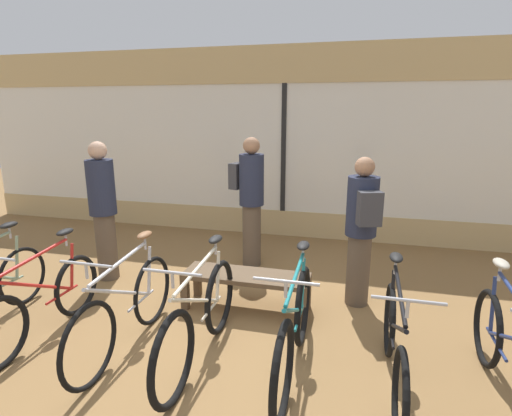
{
  "coord_description": "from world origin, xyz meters",
  "views": [
    {
      "loc": [
        1.24,
        -3.1,
        2.19
      ],
      "look_at": [
        0.0,
        1.73,
        0.95
      ],
      "focal_mm": 28.0,
      "sensor_mm": 36.0,
      "label": 1
    }
  ],
  "objects_px": {
    "bicycle_far_right": "(509,359)",
    "customer_mid_floor": "(103,208)",
    "bicycle_center_right": "(294,330)",
    "customer_by_window": "(251,198)",
    "bicycle_center": "(200,319)",
    "customer_near_rack": "(361,228)",
    "bicycle_center_left": "(126,309)",
    "display_bench": "(246,280)",
    "bicycle_left": "(43,302)",
    "bicycle_right": "(394,346)"
  },
  "relations": [
    {
      "from": "bicycle_center",
      "to": "bicycle_right",
      "type": "height_order",
      "value": "bicycle_center"
    },
    {
      "from": "bicycle_right",
      "to": "display_bench",
      "type": "xyz_separation_m",
      "value": [
        -1.49,
        0.97,
        -0.03
      ]
    },
    {
      "from": "bicycle_center_right",
      "to": "customer_by_window",
      "type": "xyz_separation_m",
      "value": [
        -0.99,
        2.28,
        0.59
      ]
    },
    {
      "from": "bicycle_center",
      "to": "display_bench",
      "type": "bearing_deg",
      "value": 82.56
    },
    {
      "from": "customer_mid_floor",
      "to": "customer_by_window",
      "type": "bearing_deg",
      "value": 28.48
    },
    {
      "from": "bicycle_center",
      "to": "bicycle_right",
      "type": "relative_size",
      "value": 1.05
    },
    {
      "from": "bicycle_left",
      "to": "bicycle_center_right",
      "type": "bearing_deg",
      "value": 1.19
    },
    {
      "from": "bicycle_far_right",
      "to": "customer_mid_floor",
      "type": "distance_m",
      "value": 4.54
    },
    {
      "from": "bicycle_right",
      "to": "bicycle_center_right",
      "type": "bearing_deg",
      "value": -178.67
    },
    {
      "from": "bicycle_far_right",
      "to": "display_bench",
      "type": "distance_m",
      "value": 2.49
    },
    {
      "from": "customer_near_rack",
      "to": "bicycle_center_right",
      "type": "bearing_deg",
      "value": -109.69
    },
    {
      "from": "customer_near_rack",
      "to": "bicycle_right",
      "type": "bearing_deg",
      "value": -78.5
    },
    {
      "from": "bicycle_left",
      "to": "bicycle_center_right",
      "type": "relative_size",
      "value": 0.94
    },
    {
      "from": "bicycle_right",
      "to": "customer_mid_floor",
      "type": "distance_m",
      "value": 3.78
    },
    {
      "from": "bicycle_center_left",
      "to": "customer_by_window",
      "type": "xyz_separation_m",
      "value": [
        0.57,
        2.3,
        0.59
      ]
    },
    {
      "from": "bicycle_center_left",
      "to": "customer_by_window",
      "type": "height_order",
      "value": "customer_by_window"
    },
    {
      "from": "customer_mid_floor",
      "to": "bicycle_center_right",
      "type": "bearing_deg",
      "value": -26.64
    },
    {
      "from": "bicycle_center",
      "to": "customer_mid_floor",
      "type": "height_order",
      "value": "customer_mid_floor"
    },
    {
      "from": "bicycle_far_right",
      "to": "customer_by_window",
      "type": "bearing_deg",
      "value": 139.29
    },
    {
      "from": "bicycle_far_right",
      "to": "customer_near_rack",
      "type": "xyz_separation_m",
      "value": [
        -1.1,
        1.38,
        0.54
      ]
    },
    {
      "from": "bicycle_left",
      "to": "display_bench",
      "type": "height_order",
      "value": "bicycle_left"
    },
    {
      "from": "bicycle_left",
      "to": "bicycle_center",
      "type": "relative_size",
      "value": 0.93
    },
    {
      "from": "bicycle_left",
      "to": "customer_mid_floor",
      "type": "relative_size",
      "value": 0.92
    },
    {
      "from": "bicycle_left",
      "to": "customer_by_window",
      "type": "height_order",
      "value": "customer_by_window"
    },
    {
      "from": "bicycle_left",
      "to": "bicycle_center_left",
      "type": "height_order",
      "value": "bicycle_center_left"
    },
    {
      "from": "bicycle_center",
      "to": "customer_near_rack",
      "type": "bearing_deg",
      "value": 47.19
    },
    {
      "from": "bicycle_center",
      "to": "customer_near_rack",
      "type": "height_order",
      "value": "customer_near_rack"
    },
    {
      "from": "bicycle_center",
      "to": "bicycle_center_left",
      "type": "bearing_deg",
      "value": 179.72
    },
    {
      "from": "bicycle_far_right",
      "to": "bicycle_right",
      "type": "bearing_deg",
      "value": -178.29
    },
    {
      "from": "bicycle_center_right",
      "to": "bicycle_right",
      "type": "height_order",
      "value": "bicycle_center_right"
    },
    {
      "from": "bicycle_center",
      "to": "bicycle_far_right",
      "type": "bearing_deg",
      "value": 1.53
    },
    {
      "from": "bicycle_center",
      "to": "customer_mid_floor",
      "type": "bearing_deg",
      "value": 143.65
    },
    {
      "from": "bicycle_left",
      "to": "bicycle_center_left",
      "type": "distance_m",
      "value": 0.89
    },
    {
      "from": "bicycle_center_left",
      "to": "customer_near_rack",
      "type": "bearing_deg",
      "value": 34.8
    },
    {
      "from": "bicycle_center",
      "to": "display_bench",
      "type": "xyz_separation_m",
      "value": [
        0.13,
        1.01,
        -0.05
      ]
    },
    {
      "from": "customer_by_window",
      "to": "display_bench",
      "type": "bearing_deg",
      "value": -77.04
    },
    {
      "from": "bicycle_far_right",
      "to": "display_bench",
      "type": "xyz_separation_m",
      "value": [
        -2.3,
        0.95,
        -0.03
      ]
    },
    {
      "from": "bicycle_right",
      "to": "bicycle_far_right",
      "type": "xyz_separation_m",
      "value": [
        0.81,
        0.02,
        0.0
      ]
    },
    {
      "from": "bicycle_center_left",
      "to": "bicycle_right",
      "type": "bearing_deg",
      "value": 0.91
    },
    {
      "from": "bicycle_center_right",
      "to": "display_bench",
      "type": "bearing_deg",
      "value": 125.03
    },
    {
      "from": "customer_mid_floor",
      "to": "bicycle_center",
      "type": "bearing_deg",
      "value": -36.35
    },
    {
      "from": "customer_mid_floor",
      "to": "bicycle_far_right",
      "type": "bearing_deg",
      "value": -16.94
    },
    {
      "from": "display_bench",
      "to": "customer_near_rack",
      "type": "height_order",
      "value": "customer_near_rack"
    },
    {
      "from": "bicycle_left",
      "to": "display_bench",
      "type": "bearing_deg",
      "value": 30.74
    },
    {
      "from": "bicycle_left",
      "to": "customer_near_rack",
      "type": "bearing_deg",
      "value": 26.44
    },
    {
      "from": "bicycle_center_left",
      "to": "bicycle_center_right",
      "type": "bearing_deg",
      "value": 0.7
    },
    {
      "from": "customer_by_window",
      "to": "bicycle_right",
      "type": "bearing_deg",
      "value": -51.7
    },
    {
      "from": "customer_near_rack",
      "to": "customer_mid_floor",
      "type": "distance_m",
      "value": 3.21
    },
    {
      "from": "bicycle_center_right",
      "to": "display_bench",
      "type": "relative_size",
      "value": 1.26
    },
    {
      "from": "bicycle_far_right",
      "to": "customer_near_rack",
      "type": "distance_m",
      "value": 1.84
    }
  ]
}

